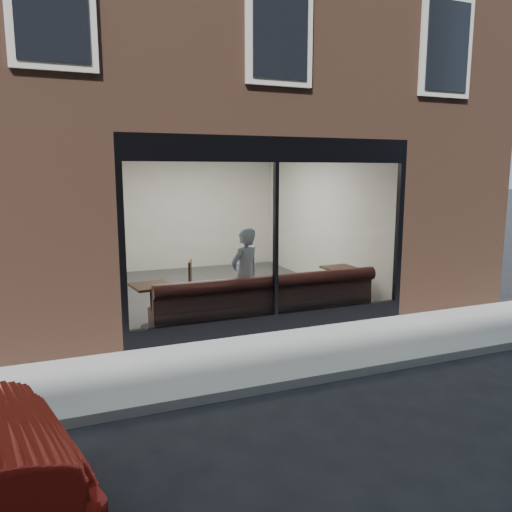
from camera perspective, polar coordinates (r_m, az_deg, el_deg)
name	(u,v)px	position (r m, az deg, el deg)	size (l,w,h in m)	color
ground	(339,377)	(6.80, 9.46, -13.49)	(120.00, 120.00, 0.00)	black
sidewalk_near	(304,351)	(7.61, 5.48, -10.79)	(40.00, 2.00, 0.01)	gray
kerb_near	(341,374)	(6.74, 9.70, -13.17)	(40.00, 0.10, 0.12)	gray
host_building_pier_left	(36,215)	(13.36, -23.82, 4.31)	(2.50, 12.00, 3.20)	brown
host_building_pier_right	(308,207)	(15.11, 6.02, 5.61)	(2.50, 12.00, 3.20)	brown
host_building_backfill	(164,204)	(16.68, -10.50, 5.88)	(5.00, 6.00, 3.20)	brown
cafe_floor	(221,291)	(11.15, -4.03, -4.04)	(6.00, 6.00, 0.00)	#2D2D30
cafe_ceiling	(219,146)	(10.84, -4.23, 12.45)	(6.00, 6.00, 0.00)	white
cafe_wall_back	(186,211)	(13.75, -7.97, 5.17)	(5.00, 5.00, 0.00)	beige
cafe_wall_left	(101,225)	(10.40, -17.32, 3.39)	(6.00, 6.00, 0.00)	beige
cafe_wall_right	(321,217)	(11.88, 7.42, 4.48)	(6.00, 6.00, 0.00)	beige
storefront_kick	(275,322)	(8.46, 2.20, -7.60)	(5.00, 0.10, 0.30)	black
storefront_header	(276,149)	(8.08, 2.33, 12.08)	(5.00, 0.10, 0.40)	black
storefront_mullion	(276,240)	(8.15, 2.26, 1.84)	(0.06, 0.10, 2.50)	black
storefront_glass	(276,240)	(8.12, 2.35, 1.81)	(4.80, 4.80, 0.00)	white
banquette	(266,312)	(8.79, 1.13, -6.42)	(4.00, 0.55, 0.45)	black
person	(245,276)	(8.75, -1.27, -2.25)	(0.62, 0.41, 1.70)	#9EB6D3
cafe_table_left	(152,286)	(8.65, -11.81, -3.36)	(0.65, 0.65, 0.04)	black
cafe_table_right	(340,268)	(10.13, 9.63, -1.38)	(0.62, 0.62, 0.04)	black
cafe_chair_left	(181,296)	(9.91, -8.58, -4.56)	(0.45, 0.45, 0.04)	black
wall_poster	(107,226)	(9.58, -16.68, 3.35)	(0.02, 0.63, 0.85)	white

